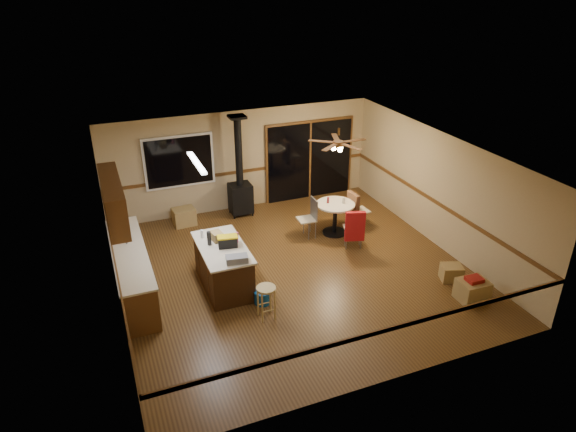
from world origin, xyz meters
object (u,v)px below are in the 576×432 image
kitchen_island (223,266)px  wood_stove (240,188)px  toolbox_black (228,242)px  box_under_window (184,217)px  toolbox_grey (237,259)px  box_corner_a (472,290)px  dining_table (335,213)px  box_corner_b (451,273)px  chair_left (311,213)px  blue_bucket (262,297)px  bar_stool (266,302)px  chair_right (354,206)px  chair_near (355,226)px

kitchen_island → wood_stove: (1.30, 3.05, 0.28)m
toolbox_black → box_under_window: bearing=95.4°
toolbox_grey → box_corner_a: 4.53m
dining_table → box_corner_b: dining_table is taller
chair_left → dining_table: bearing=-9.1°
blue_bucket → dining_table: size_ratio=0.34×
dining_table → chair_left: (-0.59, 0.09, 0.06)m
box_corner_a → box_corner_b: size_ratio=1.35×
toolbox_grey → blue_bucket: toolbox_grey is taller
chair_left → box_corner_b: bearing=-56.3°
toolbox_black → box_under_window: (-0.29, 3.06, -0.79)m
bar_stool → box_corner_a: 3.96m
dining_table → toolbox_grey: bearing=-147.8°
toolbox_black → box_under_window: toolbox_black is taller
kitchen_island → blue_bucket: 1.04m
blue_bucket → box_corner_a: bearing=-20.3°
wood_stove → toolbox_black: (-1.20, -3.10, 0.27)m
kitchen_island → bar_stool: size_ratio=2.60×
toolbox_black → box_corner_a: size_ratio=0.66×
kitchen_island → box_under_window: bearing=93.5°
bar_stool → chair_right: bearing=38.8°
bar_stool → box_under_window: 4.34m
wood_stove → bar_stool: wood_stove is taller
toolbox_grey → box_under_window: (-0.29, 3.67, -0.75)m
wood_stove → box_corner_b: bearing=-56.2°
toolbox_black → chair_near: (3.01, 0.38, -0.40)m
toolbox_grey → chair_left: 3.10m
kitchen_island → chair_right: bearing=19.2°
blue_bucket → toolbox_black: bearing=117.0°
toolbox_black → box_corner_b: bearing=-19.1°
toolbox_grey → chair_left: toolbox_grey is taller
kitchen_island → bar_stool: 1.37m
toolbox_black → kitchen_island: bearing=155.7°
toolbox_grey → blue_bucket: (0.41, -0.18, -0.83)m
toolbox_grey → blue_bucket: 0.95m
toolbox_grey → box_under_window: size_ratio=0.75×
box_under_window → chair_right: bearing=-25.1°
chair_right → chair_near: bearing=-117.3°
bar_stool → dining_table: (2.63, 2.49, 0.21)m
chair_left → chair_near: size_ratio=0.74×
kitchen_island → chair_left: chair_left is taller
bar_stool → chair_near: size_ratio=0.92×
chair_near → box_corner_b: size_ratio=1.72×
toolbox_grey → dining_table: (2.97, 1.87, -0.43)m
kitchen_island → bar_stool: (0.44, -1.29, -0.13)m
toolbox_black → box_under_window: size_ratio=0.68×
blue_bucket → dining_table: bearing=38.7°
chair_near → box_corner_b: 2.27m
wood_stove → chair_right: 2.91m
chair_left → box_corner_a: 3.99m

